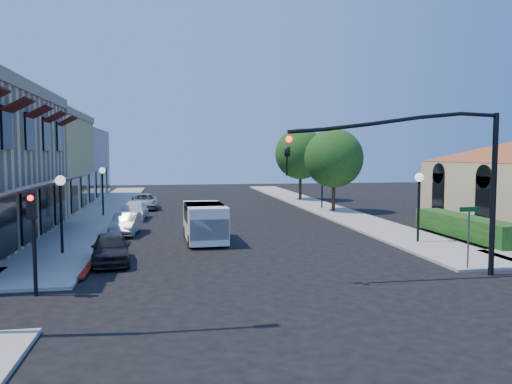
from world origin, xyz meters
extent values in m
plane|color=black|center=(0.00, 0.00, 0.00)|extent=(120.00, 120.00, 0.00)
cube|color=gray|center=(-8.75, 27.00, 0.06)|extent=(3.50, 50.00, 0.12)
cube|color=gray|center=(8.75, 27.00, 0.06)|extent=(3.50, 50.00, 0.12)
cube|color=maroon|center=(-6.90, 8.00, 0.00)|extent=(0.25, 10.00, 0.06)
cube|color=tan|center=(-10.65, 11.00, 7.80)|extent=(0.50, 18.20, 0.60)
cube|color=#561416|center=(-9.60, 11.00, 3.05)|extent=(1.75, 17.00, 0.67)
cube|color=#44110D|center=(-9.95, 7.40, 6.55)|extent=(1.02, 1.50, 0.60)
cube|color=#44110D|center=(-9.95, 10.80, 6.55)|extent=(1.02, 1.50, 0.60)
cube|color=#44110D|center=(-9.95, 14.20, 6.55)|extent=(1.02, 1.50, 0.60)
cube|color=#44110D|center=(-9.95, 17.60, 6.55)|extent=(1.02, 1.50, 0.60)
cube|color=black|center=(-10.45, 6.90, 1.60)|extent=(0.12, 2.60, 2.60)
cube|color=black|center=(-10.45, 10.30, 1.60)|extent=(0.12, 2.60, 2.60)
cube|color=black|center=(-10.45, 13.70, 1.60)|extent=(0.12, 2.60, 2.60)
cube|color=black|center=(-10.45, 17.10, 1.60)|extent=(0.12, 2.60, 2.60)
cube|color=#D2B75E|center=(-15.50, 26.00, 3.80)|extent=(10.00, 12.00, 7.60)
cube|color=#BF9F90|center=(-15.50, 38.00, 3.50)|extent=(10.00, 12.00, 7.00)
cube|color=black|center=(14.45, 11.50, 1.80)|extent=(0.12, 1.40, 2.80)
cube|color=black|center=(14.45, 16.50, 1.80)|extent=(0.12, 1.40, 2.80)
cube|color=#144112|center=(11.70, 9.00, 0.00)|extent=(1.40, 8.00, 1.10)
cylinder|color=#352415|center=(8.80, 22.00, 1.05)|extent=(0.28, 0.28, 2.10)
sphere|color=#144112|center=(8.80, 22.00, 4.20)|extent=(4.56, 4.56, 4.56)
cylinder|color=#352415|center=(8.80, 32.00, 1.14)|extent=(0.28, 0.28, 2.27)
sphere|color=#144112|center=(8.80, 32.00, 4.55)|extent=(4.94, 4.94, 4.94)
cylinder|color=black|center=(8.00, 1.50, 3.00)|extent=(0.20, 0.20, 6.00)
cylinder|color=black|center=(4.10, 1.50, 5.60)|extent=(7.80, 0.14, 0.14)
imported|color=black|center=(0.20, 1.50, 4.70)|extent=(0.20, 0.16, 1.00)
sphere|color=#FF0C0C|center=(0.20, 1.32, 5.00)|extent=(0.22, 0.22, 0.22)
cylinder|color=black|center=(-8.00, 1.50, 1.50)|extent=(0.12, 0.12, 3.00)
cube|color=black|center=(-8.00, 1.35, 2.90)|extent=(0.28, 0.22, 0.85)
sphere|color=#FF0C0C|center=(-8.00, 1.23, 3.15)|extent=(0.18, 0.18, 0.18)
cylinder|color=#595B5E|center=(7.50, 2.20, 1.25)|extent=(0.06, 0.06, 2.50)
cube|color=#0C591E|center=(7.50, 2.20, 2.40)|extent=(0.80, 0.04, 0.18)
cylinder|color=black|center=(-8.50, 8.00, 1.60)|extent=(0.12, 0.12, 3.20)
sphere|color=white|center=(-8.50, 8.00, 3.35)|extent=(0.44, 0.44, 0.44)
cylinder|color=black|center=(-8.50, 22.00, 1.60)|extent=(0.12, 0.12, 3.20)
sphere|color=white|center=(-8.50, 22.00, 3.35)|extent=(0.44, 0.44, 0.44)
cylinder|color=black|center=(8.50, 8.00, 1.60)|extent=(0.12, 0.12, 3.20)
sphere|color=white|center=(8.50, 8.00, 3.35)|extent=(0.44, 0.44, 0.44)
cylinder|color=black|center=(8.50, 24.00, 1.60)|extent=(0.12, 0.12, 3.20)
sphere|color=white|center=(8.50, 24.00, 3.35)|extent=(0.44, 0.44, 0.44)
cube|color=white|center=(-2.01, 10.37, 1.05)|extent=(2.06, 4.46, 1.80)
cube|color=white|center=(-1.94, 8.48, 0.95)|extent=(1.87, 0.67, 1.00)
cube|color=black|center=(-1.95, 8.83, 1.45)|extent=(1.70, 0.16, 0.90)
cube|color=black|center=(-2.02, 10.67, 1.50)|extent=(2.01, 2.67, 0.90)
cylinder|color=black|center=(-2.80, 8.84, 0.33)|extent=(0.27, 0.67, 0.66)
cylinder|color=black|center=(-2.91, 11.84, 0.33)|extent=(0.27, 0.67, 0.66)
cylinder|color=black|center=(-1.11, 8.91, 0.33)|extent=(0.27, 0.67, 0.66)
cylinder|color=black|center=(-1.22, 11.90, 0.33)|extent=(0.27, 0.67, 0.66)
imported|color=black|center=(-6.20, 6.00, 0.63)|extent=(1.87, 3.84, 1.26)
imported|color=#ABAEB1|center=(-6.20, 13.53, 0.61)|extent=(1.66, 3.80, 1.21)
imported|color=white|center=(-6.20, 20.00, 0.59)|extent=(1.96, 4.17, 1.17)
imported|color=#A2A6A8|center=(-5.81, 26.73, 0.63)|extent=(2.37, 4.67, 1.26)
camera|label=1|loc=(-3.77, -15.03, 4.49)|focal=35.00mm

